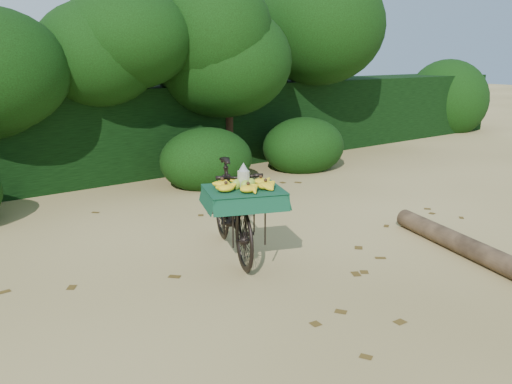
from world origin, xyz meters
TOP-DOWN VIEW (x-y plane):
  - ground at (0.00, 0.00)m, footprint 80.00×80.00m
  - vendor_bicycle at (-0.24, 0.97)m, footprint 1.37×2.06m
  - fallen_log at (1.91, -1.26)m, footprint 1.26×3.38m
  - hedge_backdrop at (0.00, 6.30)m, footprint 26.00×1.80m
  - tree_row at (-0.65, 5.50)m, footprint 14.50×2.00m
  - bush_clumps at (0.50, 4.30)m, footprint 8.80×1.70m
  - leaf_litter at (0.00, 0.65)m, footprint 7.00×7.30m

SIDE VIEW (x-z plane):
  - ground at x=0.00m, z-range 0.00..0.00m
  - leaf_litter at x=0.00m, z-range 0.00..0.01m
  - fallen_log at x=1.91m, z-range 0.00..0.25m
  - bush_clumps at x=0.50m, z-range 0.00..0.90m
  - vendor_bicycle at x=-0.24m, z-range 0.01..1.21m
  - hedge_backdrop at x=0.00m, z-range 0.00..1.80m
  - tree_row at x=-0.65m, z-range 0.00..4.00m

